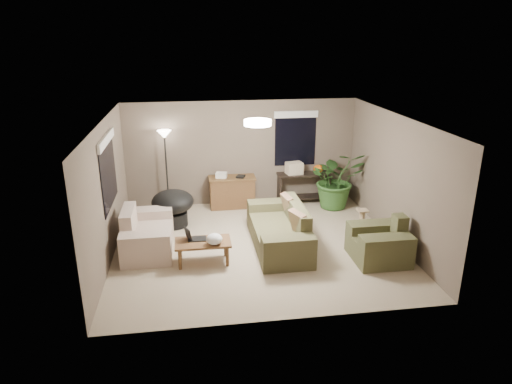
{
  "coord_description": "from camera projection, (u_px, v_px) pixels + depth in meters",
  "views": [
    {
      "loc": [
        -1.23,
        -8.06,
        3.95
      ],
      "look_at": [
        0.0,
        0.2,
        1.05
      ],
      "focal_mm": 32.0,
      "sensor_mm": 36.0,
      "label": 1
    }
  ],
  "objects": [
    {
      "name": "main_sofa",
      "position": [
        281.0,
        232.0,
        8.91
      ],
      "size": [
        0.95,
        2.2,
        0.85
      ],
      "color": "#4E4C2F",
      "rests_on": "ground"
    },
    {
      "name": "floor_lamp",
      "position": [
        165.0,
        144.0,
        10.28
      ],
      "size": [
        0.32,
        0.32,
        1.91
      ],
      "color": "black",
      "rests_on": "ground"
    },
    {
      "name": "window_left",
      "position": [
        107.0,
        159.0,
        8.31
      ],
      "size": [
        0.05,
        1.56,
        1.33
      ],
      "color": "black",
      "rests_on": "room_shell"
    },
    {
      "name": "desk_papers",
      "position": [
        225.0,
        175.0,
        10.72
      ],
      "size": [
        0.72,
        0.31,
        0.12
      ],
      "color": "silver",
      "rests_on": "desk"
    },
    {
      "name": "cardboard_box",
      "position": [
        294.0,
        168.0,
        10.98
      ],
      "size": [
        0.42,
        0.34,
        0.28
      ],
      "primitive_type": "cube",
      "rotation": [
        0.0,
        0.0,
        0.16
      ],
      "color": "beige",
      "rests_on": "console_table"
    },
    {
      "name": "armchair",
      "position": [
        380.0,
        244.0,
        8.36
      ],
      "size": [
        0.95,
        1.0,
        0.85
      ],
      "color": "#4C4E2E",
      "rests_on": "ground"
    },
    {
      "name": "laptop",
      "position": [
        193.0,
        237.0,
        8.25
      ],
      "size": [
        0.4,
        0.24,
        0.24
      ],
      "color": "black",
      "rests_on": "coffee_table"
    },
    {
      "name": "throw_pillows",
      "position": [
        294.0,
        214.0,
        8.83
      ],
      "size": [
        0.38,
        1.39,
        0.47
      ],
      "color": "#8C7251",
      "rests_on": "main_sofa"
    },
    {
      "name": "papasan_chair",
      "position": [
        173.0,
        205.0,
        9.79
      ],
      "size": [
        0.95,
        0.95,
        0.8
      ],
      "color": "black",
      "rests_on": "ground"
    },
    {
      "name": "desk",
      "position": [
        232.0,
        192.0,
        10.89
      ],
      "size": [
        1.1,
        0.5,
        0.75
      ],
      "color": "brown",
      "rests_on": "ground"
    },
    {
      "name": "loveseat",
      "position": [
        146.0,
        235.0,
        8.74
      ],
      "size": [
        0.9,
        1.6,
        0.85
      ],
      "color": "beige",
      "rests_on": "ground"
    },
    {
      "name": "room_shell",
      "position": [
        258.0,
        185.0,
        8.58
      ],
      "size": [
        5.5,
        5.5,
        5.5
      ],
      "color": "tan",
      "rests_on": "ground"
    },
    {
      "name": "pumpkin",
      "position": [
        318.0,
        169.0,
        11.07
      ],
      "size": [
        0.28,
        0.28,
        0.2
      ],
      "primitive_type": "ellipsoid",
      "rotation": [
        0.0,
        0.0,
        0.18
      ],
      "color": "orange",
      "rests_on": "console_table"
    },
    {
      "name": "houseplant",
      "position": [
        336.0,
        185.0,
        10.82
      ],
      "size": [
        1.26,
        1.4,
        1.09
      ],
      "primitive_type": "imported",
      "color": "#2D5923",
      "rests_on": "ground"
    },
    {
      "name": "console_table",
      "position": [
        304.0,
        185.0,
        11.16
      ],
      "size": [
        1.3,
        0.4,
        0.75
      ],
      "color": "black",
      "rests_on": "ground"
    },
    {
      "name": "cat_scratching_post",
      "position": [
        362.0,
        222.0,
        9.54
      ],
      "size": [
        0.32,
        0.32,
        0.5
      ],
      "color": "tan",
      "rests_on": "ground"
    },
    {
      "name": "window_back",
      "position": [
        296.0,
        129.0,
        10.9
      ],
      "size": [
        1.06,
        0.05,
        1.33
      ],
      "color": "black",
      "rests_on": "room_shell"
    },
    {
      "name": "coffee_table",
      "position": [
        203.0,
        244.0,
        8.22
      ],
      "size": [
        1.0,
        0.55,
        0.42
      ],
      "color": "brown",
      "rests_on": "ground"
    },
    {
      "name": "plastic_bag",
      "position": [
        214.0,
        239.0,
        8.05
      ],
      "size": [
        0.29,
        0.26,
        0.2
      ],
      "primitive_type": "ellipsoid",
      "rotation": [
        0.0,
        0.0,
        0.01
      ],
      "color": "white",
      "rests_on": "coffee_table"
    },
    {
      "name": "ceiling_fixture",
      "position": [
        258.0,
        123.0,
        8.19
      ],
      "size": [
        0.5,
        0.5,
        0.1
      ],
      "primitive_type": "cylinder",
      "color": "white",
      "rests_on": "room_shell"
    }
  ]
}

